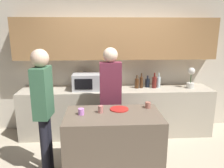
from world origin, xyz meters
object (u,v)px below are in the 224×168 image
object	(u,v)px
microwave	(87,82)
cup_2	(81,112)
potted_plant	(191,78)
cup_0	(101,109)
person_center	(43,102)
bottle_1	(141,82)
toaster	(44,85)
plate_on_island	(119,109)
bottle_3	(154,82)
bottle_4	(158,82)
bottle_2	(147,83)
person_left	(110,91)
bottle_0	(137,83)
cup_1	(148,105)

from	to	relation	value
microwave	cup_2	distance (m)	1.24
potted_plant	cup_0	world-z (taller)	potted_plant
cup_2	person_center	size ratio (longest dim) A/B	0.05
bottle_1	cup_2	distance (m)	1.67
potted_plant	bottle_1	size ratio (longest dim) A/B	1.36
cup_0	microwave	bearing A→B (deg)	101.54
toaster	plate_on_island	size ratio (longest dim) A/B	1.00
bottle_3	bottle_4	xyz separation A→B (m)	(0.09, 0.02, -0.00)
bottle_2	person_left	xyz separation A→B (m)	(-0.76, -0.73, 0.05)
microwave	toaster	bearing A→B (deg)	179.89
bottle_0	plate_on_island	bearing A→B (deg)	-111.23
bottle_3	cup_1	bearing A→B (deg)	-108.43
bottle_2	bottle_3	bearing A→B (deg)	-29.81
person_center	potted_plant	bearing A→B (deg)	119.77
potted_plant	person_left	bearing A→B (deg)	-158.49
cup_0	person_center	distance (m)	0.76
bottle_4	person_left	world-z (taller)	person_left
bottle_0	plate_on_island	world-z (taller)	bottle_0
cup_1	person_left	world-z (taller)	person_left
bottle_1	bottle_3	xyz separation A→B (m)	(0.25, -0.01, 0.00)
person_center	person_left	bearing A→B (deg)	125.54
cup_1	cup_2	distance (m)	0.95
bottle_4	cup_2	distance (m)	1.90
cup_2	bottle_3	bearing A→B (deg)	44.79
bottle_1	person_left	xyz separation A→B (m)	(-0.63, -0.67, 0.02)
plate_on_island	potted_plant	bearing A→B (deg)	36.43
person_left	person_center	size ratio (longest dim) A/B	0.98
cup_2	person_left	distance (m)	0.76
toaster	cup_2	bearing A→B (deg)	-57.76
plate_on_island	toaster	bearing A→B (deg)	140.23
bottle_2	plate_on_island	bearing A→B (deg)	-118.86
toaster	plate_on_island	world-z (taller)	toaster
bottle_1	person_center	bearing A→B (deg)	-141.61
bottle_2	cup_2	distance (m)	1.80
potted_plant	cup_1	bearing A→B (deg)	-135.32
bottle_0	toaster	bearing A→B (deg)	-178.35
potted_plant	microwave	bearing A→B (deg)	-179.95
cup_0	person_left	world-z (taller)	person_left
person_left	bottle_1	bearing A→B (deg)	-133.13
bottle_0	bottle_2	bearing A→B (deg)	16.70
bottle_2	plate_on_island	distance (m)	1.37
bottle_3	cup_0	world-z (taller)	bottle_3
bottle_1	person_center	distance (m)	1.97
bottle_1	cup_1	xyz separation A→B (m)	(-0.11, -1.10, -0.07)
microwave	bottle_4	xyz separation A→B (m)	(1.37, 0.07, -0.04)
bottle_2	cup_1	distance (m)	1.18
cup_0	plate_on_island	bearing A→B (deg)	21.20
cup_1	bottle_2	bearing A→B (deg)	77.97
bottle_3	microwave	bearing A→B (deg)	-177.71
bottle_2	bottle_4	distance (m)	0.21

